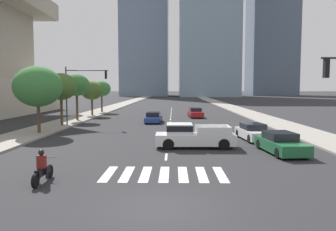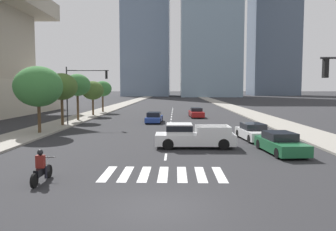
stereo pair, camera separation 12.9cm
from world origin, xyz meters
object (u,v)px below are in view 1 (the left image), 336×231
(street_tree_nearest, at_px, (38,87))
(street_tree_second, at_px, (61,87))
(sedan_green_2, at_px, (281,143))
(street_tree_fifth, at_px, (102,89))
(sedan_red_1, at_px, (195,113))
(traffic_signal_far, at_px, (81,85))
(street_tree_fourth, at_px, (92,91))
(motorcycle_lead, at_px, (43,170))
(sedan_blue_0, at_px, (154,118))
(street_tree_third, at_px, (77,85))
(pickup_truck, at_px, (191,136))
(sedan_white_3, at_px, (254,132))

(street_tree_nearest, distance_m, street_tree_second, 6.06)
(sedan_green_2, xyz_separation_m, street_tree_second, (-18.85, 14.29, 3.64))
(street_tree_nearest, xyz_separation_m, street_tree_fifth, (0.00, 25.96, -0.27))
(street_tree_nearest, bearing_deg, street_tree_fifth, 90.00)
(sedan_red_1, distance_m, sedan_green_2, 26.12)
(sedan_green_2, bearing_deg, traffic_signal_far, -136.94)
(street_tree_nearest, relative_size, street_tree_fourth, 1.19)
(motorcycle_lead, distance_m, sedan_blue_0, 25.69)
(motorcycle_lead, bearing_deg, street_tree_second, 17.02)
(sedan_red_1, bearing_deg, sedan_green_2, 5.19)
(sedan_blue_0, height_order, street_tree_second, street_tree_second)
(street_tree_nearest, relative_size, street_tree_fifth, 1.15)
(street_tree_third, bearing_deg, pickup_truck, -53.91)
(motorcycle_lead, relative_size, sedan_green_2, 0.45)
(pickup_truck, bearing_deg, street_tree_fourth, -63.49)
(street_tree_fifth, bearing_deg, motorcycle_lead, -81.26)
(pickup_truck, height_order, street_tree_nearest, street_tree_nearest)
(sedan_green_2, bearing_deg, street_tree_third, -142.32)
(traffic_signal_far, bearing_deg, street_tree_fourth, 99.12)
(sedan_white_3, height_order, traffic_signal_far, traffic_signal_far)
(sedan_red_1, distance_m, street_tree_nearest, 23.47)
(street_tree_nearest, bearing_deg, street_tree_second, 90.00)
(sedan_red_1, relative_size, sedan_white_3, 1.05)
(sedan_red_1, relative_size, street_tree_nearest, 0.82)
(motorcycle_lead, height_order, sedan_white_3, motorcycle_lead)
(sedan_blue_0, height_order, street_tree_fifth, street_tree_fifth)
(sedan_red_1, height_order, street_tree_nearest, street_tree_nearest)
(street_tree_third, xyz_separation_m, street_tree_fifth, (-0.00, 14.18, -0.49))
(motorcycle_lead, distance_m, sedan_red_1, 33.90)
(sedan_green_2, relative_size, traffic_signal_far, 0.77)
(street_tree_nearest, bearing_deg, pickup_truck, -25.75)
(sedan_red_1, height_order, street_tree_second, street_tree_second)
(pickup_truck, relative_size, street_tree_fourth, 1.10)
(street_tree_nearest, relative_size, street_tree_second, 1.06)
(sedan_green_2, height_order, street_tree_fourth, street_tree_fourth)
(sedan_blue_0, distance_m, sedan_green_2, 20.75)
(motorcycle_lead, bearing_deg, street_tree_third, 13.63)
(sedan_red_1, xyz_separation_m, traffic_signal_far, (-13.03, -11.07, 3.82))
(sedan_blue_0, bearing_deg, street_tree_third, 83.60)
(pickup_truck, distance_m, sedan_white_3, 6.29)
(sedan_blue_0, bearing_deg, sedan_green_2, -151.42)
(motorcycle_lead, height_order, street_tree_nearest, street_tree_nearest)
(street_tree_fourth, bearing_deg, motorcycle_lead, -79.61)
(motorcycle_lead, bearing_deg, sedan_green_2, -60.72)
(pickup_truck, xyz_separation_m, street_tree_fifth, (-13.24, 32.35, 3.17))
(sedan_red_1, bearing_deg, street_tree_third, -71.96)
(street_tree_nearest, height_order, street_tree_second, street_tree_nearest)
(sedan_white_3, xyz_separation_m, street_tree_fourth, (-18.41, 22.15, 3.15))
(sedan_red_1, bearing_deg, street_tree_fifth, -122.07)
(motorcycle_lead, xyz_separation_m, sedan_blue_0, (3.28, 25.48, -0.01))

